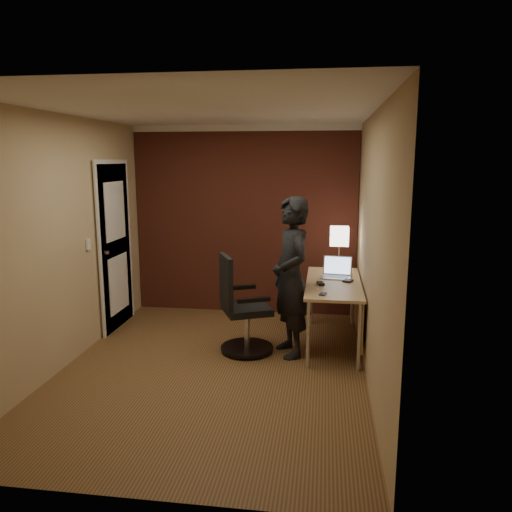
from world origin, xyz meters
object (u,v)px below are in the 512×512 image
Objects in this scene: desk_lamp at (339,237)px; mouse at (320,284)px; phone at (323,294)px; wallet at (348,281)px; person at (291,277)px; laptop at (337,271)px; desk at (340,293)px; office_chair at (241,311)px.

desk_lamp is 0.87m from mouse.
phone is 0.63m from wallet.
mouse is 0.91× the size of wallet.
desk_lamp is at bearing 126.49° from person.
laptop is at bearing 47.17° from mouse.
office_chair reaches higher than desk.
desk_lamp is at bearing 90.92° from desk.
laptop is at bearing 30.97° from office_chair.
desk_lamp is 1.57m from office_chair.
laptop is 0.76m from person.
mouse is 0.38m from phone.
desk is 0.60m from phone.
person is (-0.31, -0.17, 0.10)m from mouse.
laptop is 0.45m from mouse.
desk_lamp is at bearing 99.47° from wallet.
laptop is 3.16× the size of phone.
laptop is (-0.04, 0.24, 0.19)m from desk.
desk_lamp reaches higher than wallet.
office_chair is at bearing -161.13° from wallet.
desk is 0.67m from person.
mouse is at bearing 13.47° from office_chair.
desk_lamp reaches higher than office_chair.
office_chair reaches higher than laptop.
phone is 0.07× the size of person.
laptop is 0.21× the size of person.
desk_lamp reaches higher than phone.
phone is (-0.15, -0.79, -0.06)m from laptop.
desk is at bearing -166.48° from wallet.
office_chair is 0.62× the size of person.
desk is 1.13m from office_chair.
office_chair is at bearing -137.72° from desk_lamp.
phone is 1.05× the size of wallet.
office_chair is (-0.84, -0.20, -0.28)m from mouse.
wallet is (0.12, -0.22, -0.05)m from laptop.
desk_lamp is 0.32× the size of person.
desk_lamp reaches higher than desk.
person is at bearing 161.24° from phone.
wallet reaches higher than desk.
person is at bearing -146.90° from desk.
desk_lamp is at bearing 94.13° from phone.
desk is 2.80× the size of desk_lamp.
laptop reaches higher than mouse.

